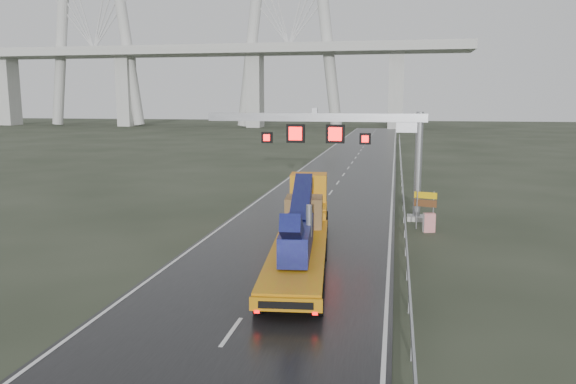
% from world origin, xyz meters
% --- Properties ---
extents(ground, '(400.00, 400.00, 0.00)m').
position_xyz_m(ground, '(0.00, 0.00, 0.00)').
color(ground, '#262C1F').
rests_on(ground, ground).
extents(road, '(11.00, 200.00, 0.02)m').
position_xyz_m(road, '(0.00, 40.00, 0.01)').
color(road, black).
rests_on(road, ground).
extents(guardrail, '(0.20, 140.00, 1.40)m').
position_xyz_m(guardrail, '(6.10, 30.00, 0.70)').
color(guardrail, gray).
rests_on(guardrail, ground).
extents(sign_gantry, '(14.90, 1.20, 7.42)m').
position_xyz_m(sign_gantry, '(2.10, 17.99, 5.61)').
color(sign_gantry, '#AAAAA6').
rests_on(sign_gantry, ground).
extents(heavy_haul_truck, '(4.25, 17.39, 4.05)m').
position_xyz_m(heavy_haul_truck, '(0.70, 8.98, 1.57)').
color(heavy_haul_truck, '#CB6C0B').
rests_on(heavy_haul_truck, ground).
extents(exit_sign_pair, '(1.36, 0.40, 2.39)m').
position_xyz_m(exit_sign_pair, '(7.31, 15.42, 1.67)').
color(exit_sign_pair, gray).
rests_on(exit_sign_pair, ground).
extents(striped_barrier, '(0.76, 0.53, 1.17)m').
position_xyz_m(striped_barrier, '(7.54, 14.64, 0.58)').
color(striped_barrier, red).
rests_on(striped_barrier, ground).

